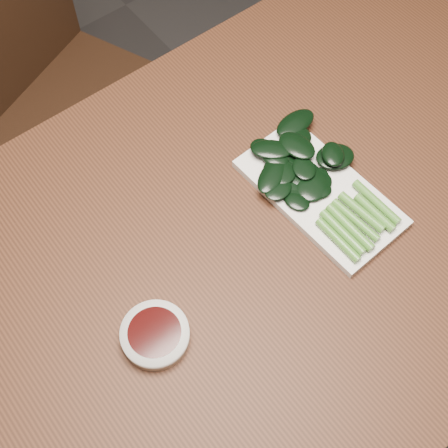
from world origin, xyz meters
TOP-DOWN VIEW (x-y plane):
  - ground at (0.00, 0.00)m, footprint 6.00×6.00m
  - table at (0.00, 0.00)m, footprint 1.40×0.80m
  - chair_far at (0.01, 0.67)m, footprint 0.58×0.58m
  - sauce_bowl at (-0.18, -0.04)m, footprint 0.10×0.10m
  - serving_plate at (0.17, -0.01)m, footprint 0.15×0.28m
  - gai_lan at (0.17, 0.02)m, footprint 0.19×0.27m

SIDE VIEW (x-z plane):
  - ground at x=0.00m, z-range 0.00..0.00m
  - chair_far at x=0.01m, z-range 0.04..0.93m
  - table at x=0.00m, z-range 0.30..1.05m
  - serving_plate at x=0.17m, z-range 0.75..0.76m
  - sauce_bowl at x=-0.18m, z-range 0.75..0.78m
  - gai_lan at x=0.17m, z-range 0.76..0.79m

